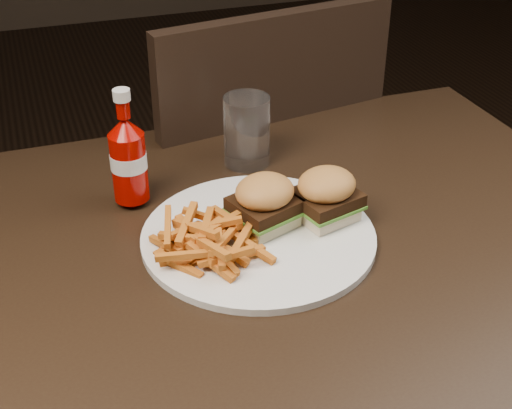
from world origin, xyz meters
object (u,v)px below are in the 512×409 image
object	(u,v)px
plate	(258,236)
ketchup_bottle	(129,167)
dining_table	(218,269)
tumbler	(247,132)
chair_far	(226,210)

from	to	relation	value
plate	ketchup_bottle	size ratio (longest dim) A/B	3.09
dining_table	plate	xyz separation A→B (m)	(0.06, 0.02, 0.03)
ketchup_bottle	tumbler	size ratio (longest dim) A/B	0.89
dining_table	ketchup_bottle	distance (m)	0.20
chair_far	plate	bearing A→B (deg)	68.49
dining_table	ketchup_bottle	bearing A→B (deg)	114.81
chair_far	tumbler	xyz separation A→B (m)	(-0.07, -0.36, 0.38)
chair_far	ketchup_bottle	xyz separation A→B (m)	(-0.27, -0.42, 0.38)
ketchup_bottle	chair_far	bearing A→B (deg)	57.64
chair_far	ketchup_bottle	size ratio (longest dim) A/B	4.66
plate	ketchup_bottle	world-z (taller)	ketchup_bottle
dining_table	chair_far	bearing A→B (deg)	72.39
tumbler	chair_far	bearing A→B (deg)	79.22
chair_far	tumbler	distance (m)	0.52
plate	tumbler	size ratio (longest dim) A/B	2.75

